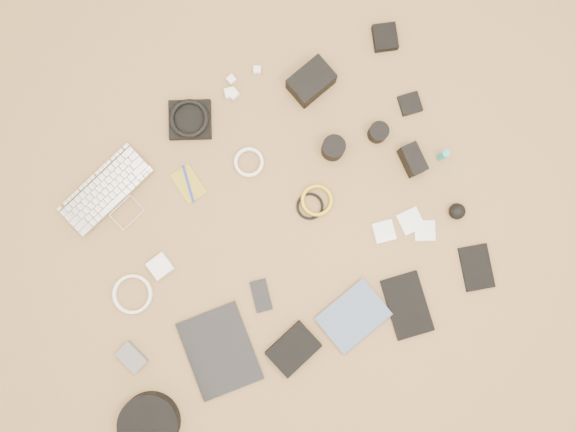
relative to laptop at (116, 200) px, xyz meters
name	(u,v)px	position (x,y,z in m)	size (l,w,h in m)	color
room_shell	(259,187)	(0.47, -0.31, 1.24)	(4.04, 4.04, 2.58)	olive
laptop	(116,200)	(0.00, 0.00, 0.00)	(0.33, 0.23, 0.03)	#B8B7BC
headphone_pouch	(190,120)	(0.35, 0.15, 0.00)	(0.15, 0.14, 0.03)	black
headphones	(189,118)	(0.35, 0.15, 0.02)	(0.14, 0.14, 0.02)	black
charger_a	(230,93)	(0.51, 0.18, 0.00)	(0.03, 0.03, 0.03)	silver
charger_b	(231,80)	(0.53, 0.22, 0.00)	(0.03, 0.03, 0.02)	silver
charger_c	(257,70)	(0.63, 0.22, 0.00)	(0.03, 0.03, 0.02)	silver
charger_d	(233,94)	(0.52, 0.17, 0.00)	(0.03, 0.03, 0.03)	silver
dslr_camera	(311,82)	(0.78, 0.10, 0.03)	(0.15, 0.10, 0.08)	black
lens_pouch	(385,37)	(1.09, 0.14, 0.00)	(0.08, 0.09, 0.03)	black
notebook_olive	(189,184)	(0.25, -0.05, -0.01)	(0.08, 0.12, 0.01)	olive
pen_blue	(188,184)	(0.25, -0.05, 0.00)	(0.01, 0.01, 0.13)	#1621B3
cable_white_a	(249,162)	(0.47, -0.07, -0.01)	(0.10, 0.10, 0.01)	white
lens_a	(333,148)	(0.76, -0.15, 0.03)	(0.08, 0.08, 0.09)	black
lens_b	(378,132)	(0.92, -0.16, 0.02)	(0.07, 0.07, 0.06)	black
card_reader	(410,104)	(1.07, -0.11, 0.00)	(0.07, 0.07, 0.02)	black
power_brick	(160,266)	(0.05, -0.27, 0.00)	(0.07, 0.07, 0.03)	silver
cable_white_b	(133,294)	(-0.07, -0.32, -0.01)	(0.14, 0.14, 0.01)	white
cable_black	(310,206)	(0.60, -0.29, -0.01)	(0.09, 0.09, 0.01)	black
cable_yellow	(317,201)	(0.63, -0.28, -0.01)	(0.11, 0.11, 0.01)	gold
flash	(413,160)	(0.99, -0.29, 0.03)	(0.06, 0.11, 0.08)	black
lens_cleaner	(443,155)	(1.09, -0.32, 0.03)	(0.02, 0.02, 0.09)	#19A5A5
battery_charger	(132,357)	(-0.16, -0.52, 0.00)	(0.06, 0.10, 0.03)	#555559
tablet	(220,351)	(0.12, -0.62, -0.01)	(0.22, 0.28, 0.01)	black
phone	(261,296)	(0.32, -0.50, -0.01)	(0.06, 0.11, 0.01)	black
filter_case_left	(384,231)	(0.80, -0.48, -0.01)	(0.07, 0.07, 0.01)	silver
filter_case_mid	(410,221)	(0.90, -0.48, -0.01)	(0.08, 0.08, 0.01)	silver
filter_case_right	(425,231)	(0.93, -0.53, -0.01)	(0.07, 0.07, 0.01)	silver
air_blower	(457,211)	(1.05, -0.51, 0.02)	(0.06, 0.06, 0.06)	black
headphone_case	(149,424)	(-0.19, -0.74, 0.01)	(0.20, 0.20, 0.06)	black
drive_case	(293,349)	(0.35, -0.71, 0.01)	(0.16, 0.11, 0.04)	black
paperback	(369,335)	(0.61, -0.77, 0.00)	(0.16, 0.22, 0.02)	#455774
notebook_black_a	(407,305)	(0.77, -0.74, -0.01)	(0.13, 0.21, 0.02)	black
notebook_black_b	(476,267)	(1.04, -0.72, -0.01)	(0.10, 0.15, 0.01)	black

